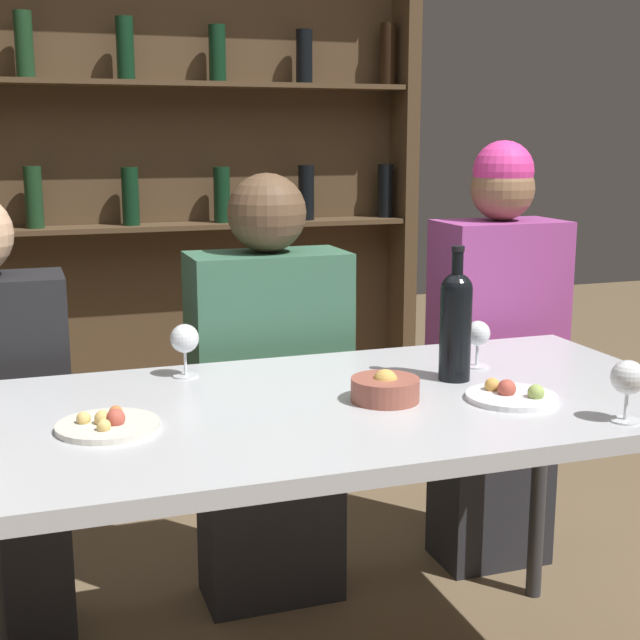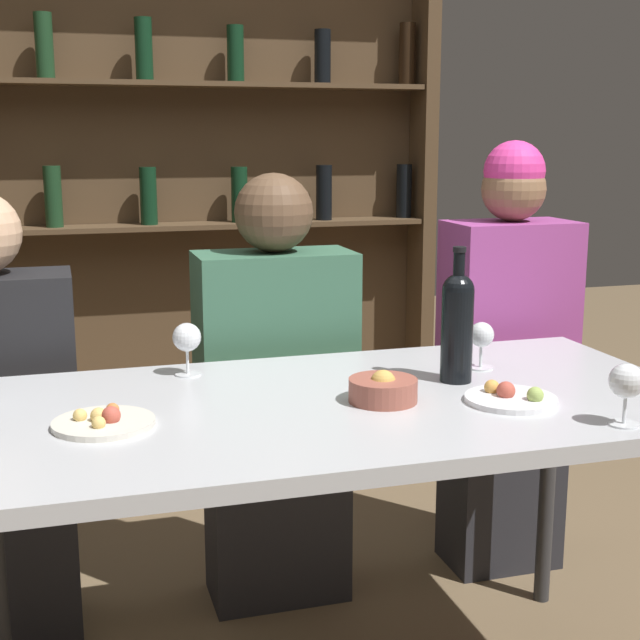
# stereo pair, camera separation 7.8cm
# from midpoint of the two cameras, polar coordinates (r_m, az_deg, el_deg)

# --- Properties ---
(dining_table) EXTENTS (1.58, 0.80, 0.76)m
(dining_table) POSITION_cam_midpoint_polar(r_m,az_deg,el_deg) (1.92, -0.01, -6.84)
(dining_table) COLOR #B7BABF
(dining_table) RESTS_ON ground_plane
(wine_rack_wall) EXTENTS (2.05, 0.21, 2.33)m
(wine_rack_wall) POSITION_cam_midpoint_polar(r_m,az_deg,el_deg) (3.72, -9.97, 9.93)
(wine_rack_wall) COLOR #4C3823
(wine_rack_wall) RESTS_ON ground_plane
(wine_bottle) EXTENTS (0.07, 0.07, 0.31)m
(wine_bottle) POSITION_cam_midpoint_polar(r_m,az_deg,el_deg) (2.04, 7.60, -0.05)
(wine_bottle) COLOR black
(wine_bottle) RESTS_ON dining_table
(wine_glass_1) EXTENTS (0.07, 0.07, 0.12)m
(wine_glass_1) POSITION_cam_midpoint_polar(r_m,az_deg,el_deg) (2.09, -9.72, -1.29)
(wine_glass_1) COLOR silver
(wine_glass_1) RESTS_ON dining_table
(wine_glass_2) EXTENTS (0.06, 0.06, 0.11)m
(wine_glass_2) POSITION_cam_midpoint_polar(r_m,az_deg,el_deg) (2.17, 9.05, -0.98)
(wine_glass_2) COLOR silver
(wine_glass_2) RESTS_ON dining_table
(wine_glass_3) EXTENTS (0.07, 0.07, 0.12)m
(wine_glass_3) POSITION_cam_midpoint_polar(r_m,az_deg,el_deg) (1.83, 17.95, -3.65)
(wine_glass_3) COLOR silver
(wine_glass_3) RESTS_ON dining_table
(food_plate_0) EXTENTS (0.19, 0.19, 0.04)m
(food_plate_0) POSITION_cam_midpoint_polar(r_m,az_deg,el_deg) (1.93, 11.03, -4.75)
(food_plate_0) COLOR white
(food_plate_0) RESTS_ON dining_table
(food_plate_1) EXTENTS (0.20, 0.20, 0.04)m
(food_plate_1) POSITION_cam_midpoint_polar(r_m,az_deg,el_deg) (1.77, -14.68, -6.47)
(food_plate_1) COLOR silver
(food_plate_1) RESTS_ON dining_table
(snack_bowl) EXTENTS (0.15, 0.15, 0.07)m
(snack_bowl) POSITION_cam_midpoint_polar(r_m,az_deg,el_deg) (1.89, 3.01, -4.41)
(snack_bowl) COLOR #995142
(snack_bowl) RESTS_ON dining_table
(seated_person_center) EXTENTS (0.43, 0.22, 1.22)m
(seated_person_center) POSITION_cam_midpoint_polar(r_m,az_deg,el_deg) (2.50, -4.17, -5.52)
(seated_person_center) COLOR #26262B
(seated_person_center) RESTS_ON ground_plane
(seated_person_right) EXTENTS (0.37, 0.22, 1.30)m
(seated_person_right) POSITION_cam_midpoint_polar(r_m,az_deg,el_deg) (2.75, 10.36, -2.91)
(seated_person_right) COLOR #26262B
(seated_person_right) RESTS_ON ground_plane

